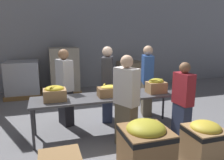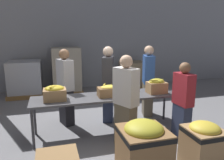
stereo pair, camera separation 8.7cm
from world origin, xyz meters
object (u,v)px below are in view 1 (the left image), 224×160
at_px(banana_box_2, 156,85).
at_px(pallet_stack_0, 23,79).
at_px(volunteer_3, 126,102).
at_px(donation_bin_1, 145,149).
at_px(volunteer_4, 65,88).
at_px(volunteer_1, 182,102).
at_px(volunteer_2, 108,85).
at_px(pallet_stack_2, 131,75).
at_px(donation_bin_2, 204,143).
at_px(volunteer_0, 147,81).
at_px(banana_box_1, 110,91).
at_px(pallet_stack_1, 64,71).
at_px(banana_box_0, 55,93).
at_px(sorting_table, 108,98).

xyz_separation_m(banana_box_2, pallet_stack_0, (-2.98, 3.58, -0.38)).
bearing_deg(volunteer_3, donation_bin_1, 148.68).
bearing_deg(volunteer_4, volunteer_1, 36.94).
xyz_separation_m(volunteer_2, pallet_stack_2, (1.75, 2.88, -0.39)).
bearing_deg(volunteer_1, donation_bin_2, 162.96).
height_order(volunteer_1, volunteer_3, volunteer_3).
distance_m(volunteer_0, volunteer_3, 1.73).
relative_size(volunteer_3, donation_bin_2, 2.27).
bearing_deg(volunteer_1, pallet_stack_2, -13.71).
xyz_separation_m(volunteer_4, pallet_stack_2, (2.73, 2.83, -0.36)).
distance_m(banana_box_1, volunteer_1, 1.43).
distance_m(banana_box_1, pallet_stack_1, 3.59).
distance_m(banana_box_2, volunteer_2, 1.14).
bearing_deg(banana_box_0, pallet_stack_2, 49.81).
bearing_deg(pallet_stack_1, donation_bin_2, -72.04).
bearing_deg(volunteer_1, pallet_stack_1, 18.64).
bearing_deg(pallet_stack_2, donation_bin_2, -99.39).
relative_size(banana_box_1, volunteer_0, 0.28).
xyz_separation_m(banana_box_0, volunteer_3, (1.21, -0.63, -0.11)).
xyz_separation_m(banana_box_0, pallet_stack_0, (-0.87, 3.51, -0.37)).
relative_size(volunteer_1, donation_bin_1, 1.75).
distance_m(volunteer_1, pallet_stack_2, 4.32).
bearing_deg(banana_box_1, pallet_stack_1, 99.63).
height_order(volunteer_1, volunteer_4, volunteer_4).
height_order(donation_bin_2, pallet_stack_1, pallet_stack_1).
height_order(banana_box_2, pallet_stack_2, banana_box_2).
distance_m(banana_box_0, volunteer_0, 2.40).
height_order(sorting_table, volunteer_1, volunteer_1).
bearing_deg(volunteer_0, donation_bin_1, -9.96).
height_order(volunteer_2, pallet_stack_1, volunteer_2).
height_order(volunteer_0, volunteer_2, volunteer_2).
distance_m(banana_box_0, pallet_stack_2, 4.64).
height_order(banana_box_0, donation_bin_2, banana_box_0).
height_order(sorting_table, pallet_stack_2, pallet_stack_2).
relative_size(donation_bin_1, donation_bin_2, 1.18).
height_order(volunteer_1, pallet_stack_0, volunteer_1).
height_order(volunteer_3, pallet_stack_0, volunteer_3).
bearing_deg(pallet_stack_2, volunteer_3, -113.05).
xyz_separation_m(banana_box_2, volunteer_2, (-0.88, 0.71, -0.08)).
bearing_deg(banana_box_2, volunteer_2, 141.07).
bearing_deg(donation_bin_1, donation_bin_2, 0.00).
bearing_deg(pallet_stack_2, donation_bin_1, -109.81).
height_order(donation_bin_1, pallet_stack_1, pallet_stack_1).
distance_m(banana_box_2, donation_bin_2, 1.64).
relative_size(banana_box_1, pallet_stack_0, 0.42).
relative_size(banana_box_0, banana_box_1, 0.87).
relative_size(sorting_table, volunteer_2, 1.74).
bearing_deg(sorting_table, banana_box_1, -68.91).
distance_m(banana_box_0, volunteer_3, 1.37).
distance_m(banana_box_0, donation_bin_2, 2.72).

